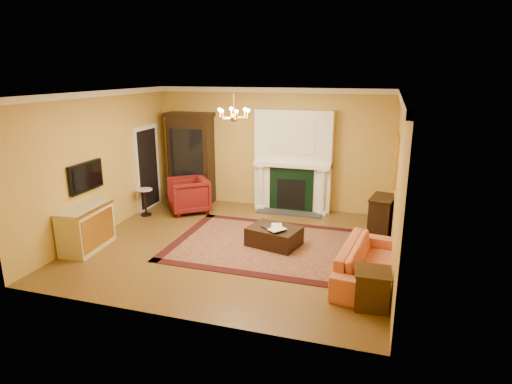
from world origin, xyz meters
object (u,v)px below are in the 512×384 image
at_px(wingback_armchair, 188,194).
at_px(end_table, 372,290).
at_px(coral_sofa, 368,257).
at_px(pedestal_table, 145,200).
at_px(leather_ottoman, 274,236).
at_px(console_table, 381,217).
at_px(commode, 86,228).
at_px(china_cabinet, 191,160).

distance_m(wingback_armchair, end_table, 5.61).
relative_size(wingback_armchair, coral_sofa, 0.45).
xyz_separation_m(wingback_armchair, end_table, (4.54, -3.29, -0.19)).
relative_size(pedestal_table, leather_ottoman, 0.67).
distance_m(end_table, console_table, 3.01).
relative_size(wingback_armchair, end_table, 1.69).
bearing_deg(pedestal_table, commode, -90.81).
relative_size(commode, end_table, 2.07).
bearing_deg(coral_sofa, pedestal_table, 77.89).
distance_m(pedestal_table, coral_sofa, 5.62).
distance_m(commode, end_table, 5.49).
bearing_deg(leather_ottoman, pedestal_table, 179.30).
height_order(commode, console_table, commode).
distance_m(pedestal_table, end_table, 6.06).
height_order(china_cabinet, console_table, china_cabinet).
distance_m(end_table, leather_ottoman, 2.68).
distance_m(china_cabinet, leather_ottoman, 3.77).
bearing_deg(leather_ottoman, console_table, 44.06).
xyz_separation_m(console_table, leather_ottoman, (-2.03, -1.18, -0.21)).
relative_size(coral_sofa, console_table, 2.51).
relative_size(china_cabinet, commode, 1.96).
distance_m(pedestal_table, console_table, 5.49).
relative_size(wingback_armchair, pedestal_table, 1.41).
height_order(console_table, leather_ottoman, console_table).
xyz_separation_m(coral_sofa, end_table, (0.11, -0.89, -0.13)).
bearing_deg(coral_sofa, china_cabinet, 62.54).
bearing_deg(console_table, china_cabinet, 177.19).
bearing_deg(end_table, console_table, 88.86).
bearing_deg(pedestal_table, console_table, 2.99).
height_order(wingback_armchair, coral_sofa, wingback_armchair).
relative_size(coral_sofa, leather_ottoman, 2.12).
xyz_separation_m(commode, end_table, (5.45, -0.60, -0.15)).
xyz_separation_m(pedestal_table, leather_ottoman, (3.45, -0.90, -0.19)).
bearing_deg(commode, coral_sofa, -1.41).
xyz_separation_m(wingback_armchair, console_table, (4.60, -0.28, -0.05)).
height_order(end_table, leather_ottoman, end_table).
xyz_separation_m(end_table, leather_ottoman, (-1.97, 1.82, -0.08)).
relative_size(end_table, leather_ottoman, 0.57).
relative_size(china_cabinet, coral_sofa, 1.09).
distance_m(china_cabinet, pedestal_table, 1.69).
bearing_deg(end_table, commode, 173.67).
xyz_separation_m(wingback_armchair, coral_sofa, (4.44, -2.40, -0.06)).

